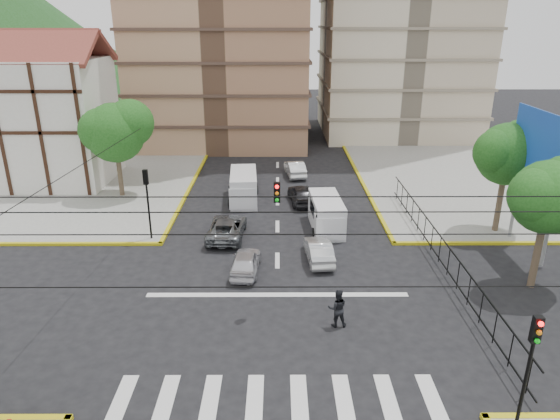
{
  "coord_description": "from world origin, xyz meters",
  "views": [
    {
      "loc": [
        0.05,
        -20.45,
        12.77
      ],
      "look_at": [
        0.14,
        2.56,
        4.0
      ],
      "focal_mm": 32.0,
      "sensor_mm": 36.0,
      "label": 1
    }
  ],
  "objects_px": {
    "traffic_light_se": "(531,357)",
    "car_white_front_right": "(319,250)",
    "car_silver_front_left": "(246,262)",
    "pedestrian_crosswalk": "(337,308)",
    "traffic_light_nw": "(147,193)",
    "van_right_lane": "(327,215)",
    "van_left_lane": "(243,188)"
  },
  "relations": [
    {
      "from": "van_right_lane",
      "to": "pedestrian_crosswalk",
      "type": "relative_size",
      "value": 2.65
    },
    {
      "from": "van_right_lane",
      "to": "van_left_lane",
      "type": "distance_m",
      "value": 7.89
    },
    {
      "from": "traffic_light_nw",
      "to": "van_left_lane",
      "type": "bearing_deg",
      "value": 53.24
    },
    {
      "from": "traffic_light_nw",
      "to": "car_silver_front_left",
      "type": "bearing_deg",
      "value": -34.42
    },
    {
      "from": "traffic_light_nw",
      "to": "van_left_lane",
      "type": "height_order",
      "value": "traffic_light_nw"
    },
    {
      "from": "traffic_light_nw",
      "to": "van_right_lane",
      "type": "height_order",
      "value": "traffic_light_nw"
    },
    {
      "from": "traffic_light_nw",
      "to": "pedestrian_crosswalk",
      "type": "xyz_separation_m",
      "value": [
        10.46,
        -9.26,
        -2.22
      ]
    },
    {
      "from": "traffic_light_nw",
      "to": "car_silver_front_left",
      "type": "height_order",
      "value": "traffic_light_nw"
    },
    {
      "from": "car_silver_front_left",
      "to": "car_white_front_right",
      "type": "distance_m",
      "value": 4.28
    },
    {
      "from": "van_left_lane",
      "to": "car_white_front_right",
      "type": "height_order",
      "value": "van_left_lane"
    },
    {
      "from": "car_white_front_right",
      "to": "traffic_light_se",
      "type": "bearing_deg",
      "value": 108.41
    },
    {
      "from": "car_silver_front_left",
      "to": "van_left_lane",
      "type": "bearing_deg",
      "value": -82.09
    },
    {
      "from": "traffic_light_se",
      "to": "pedestrian_crosswalk",
      "type": "bearing_deg",
      "value": 129.07
    },
    {
      "from": "van_right_lane",
      "to": "car_silver_front_left",
      "type": "xyz_separation_m",
      "value": [
        -4.88,
        -5.77,
        -0.4
      ]
    },
    {
      "from": "car_silver_front_left",
      "to": "pedestrian_crosswalk",
      "type": "xyz_separation_m",
      "value": [
        4.37,
        -5.09,
        0.28
      ]
    },
    {
      "from": "traffic_light_se",
      "to": "car_white_front_right",
      "type": "relative_size",
      "value": 1.18
    },
    {
      "from": "van_right_lane",
      "to": "car_silver_front_left",
      "type": "height_order",
      "value": "van_right_lane"
    },
    {
      "from": "van_left_lane",
      "to": "car_silver_front_left",
      "type": "bearing_deg",
      "value": -89.32
    },
    {
      "from": "pedestrian_crosswalk",
      "to": "traffic_light_nw",
      "type": "bearing_deg",
      "value": -43.81
    },
    {
      "from": "traffic_light_se",
      "to": "car_white_front_right",
      "type": "bearing_deg",
      "value": 113.07
    },
    {
      "from": "car_silver_front_left",
      "to": "pedestrian_crosswalk",
      "type": "height_order",
      "value": "pedestrian_crosswalk"
    },
    {
      "from": "van_right_lane",
      "to": "traffic_light_nw",
      "type": "bearing_deg",
      "value": -175.33
    },
    {
      "from": "traffic_light_nw",
      "to": "van_left_lane",
      "type": "relative_size",
      "value": 0.88
    },
    {
      "from": "traffic_light_se",
      "to": "traffic_light_nw",
      "type": "xyz_separation_m",
      "value": [
        -15.6,
        15.6,
        0.0
      ]
    },
    {
      "from": "van_right_lane",
      "to": "pedestrian_crosswalk",
      "type": "distance_m",
      "value": 10.87
    },
    {
      "from": "van_left_lane",
      "to": "pedestrian_crosswalk",
      "type": "distance_m",
      "value": 17.11
    },
    {
      "from": "car_silver_front_left",
      "to": "car_white_front_right",
      "type": "xyz_separation_m",
      "value": [
        4.05,
        1.39,
        -0.0
      ]
    },
    {
      "from": "car_white_front_right",
      "to": "pedestrian_crosswalk",
      "type": "distance_m",
      "value": 6.5
    },
    {
      "from": "pedestrian_crosswalk",
      "to": "van_right_lane",
      "type": "bearing_deg",
      "value": -94.98
    },
    {
      "from": "traffic_light_se",
      "to": "traffic_light_nw",
      "type": "height_order",
      "value": "same"
    },
    {
      "from": "van_right_lane",
      "to": "traffic_light_se",
      "type": "bearing_deg",
      "value": -78.55
    },
    {
      "from": "traffic_light_se",
      "to": "car_white_front_right",
      "type": "height_order",
      "value": "traffic_light_se"
    }
  ]
}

